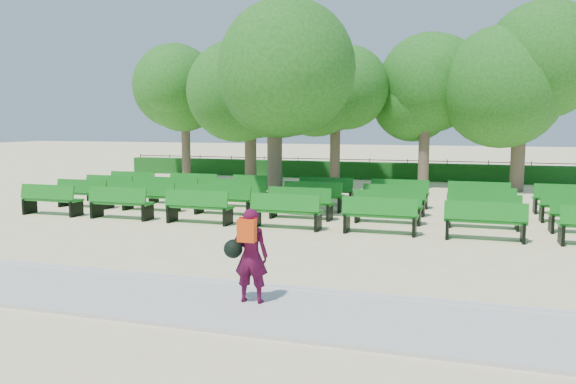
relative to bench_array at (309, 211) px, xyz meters
The scene contains 9 objects.
ground 2.18m from the bench_array, 117.54° to the right, with size 120.00×120.00×0.00m, color beige.
paving 9.39m from the bench_array, 96.17° to the right, with size 30.00×2.20×0.06m, color beige.
curb 8.25m from the bench_array, 97.02° to the right, with size 30.00×0.12×0.10m, color silver.
hedge 12.11m from the bench_array, 94.78° to the left, with size 26.00×0.70×0.90m, color #144E16.
fence 12.51m from the bench_array, 94.62° to the left, with size 26.00×0.10×1.02m, color black, non-canonical shape.
tree_line 8.13m from the bench_array, 97.13° to the left, with size 21.80×6.80×7.04m, color #23661B, non-canonical shape.
bench_array is the anchor object (origin of this frame).
tree_among 4.22m from the bench_array, 156.66° to the left, with size 4.34×4.34×6.03m.
person 9.28m from the bench_array, 80.90° to the right, with size 0.74×0.46×1.56m.
Camera 1 is at (5.72, -15.53, 2.99)m, focal length 35.00 mm.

